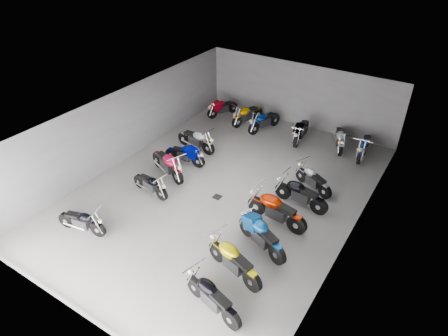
{
  "coord_description": "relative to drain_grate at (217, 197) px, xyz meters",
  "views": [
    {
      "loc": [
        6.91,
        -10.76,
        9.36
      ],
      "look_at": [
        -0.06,
        0.09,
        1.0
      ],
      "focal_mm": 32.0,
      "sensor_mm": 36.0,
      "label": 1
    }
  ],
  "objects": [
    {
      "name": "motorcycle_left_f",
      "position": [
        -2.84,
        2.55,
        0.51
      ],
      "size": [
        2.13,
        0.47,
        0.94
      ],
      "rotation": [
        0.0,
        0.0,
        -1.66
      ],
      "color": "black",
      "rests_on": "ground"
    },
    {
      "name": "motorcycle_right_f",
      "position": [
        2.86,
        2.5,
        0.46
      ],
      "size": [
        1.81,
        0.92,
        0.85
      ],
      "rotation": [
        0.0,
        0.0,
        1.14
      ],
      "color": "black",
      "rests_on": "ground"
    },
    {
      "name": "motorcycle_right_c",
      "position": [
        2.71,
        -1.51,
        0.54
      ],
      "size": [
        2.14,
        1.01,
        0.99
      ],
      "rotation": [
        0.0,
        0.0,
        1.17
      ],
      "color": "black",
      "rests_on": "ground"
    },
    {
      "name": "motorcycle_left_d",
      "position": [
        -2.56,
        0.17,
        0.55
      ],
      "size": [
        2.22,
        0.95,
        1.02
      ],
      "rotation": [
        0.0,
        0.0,
        -1.93
      ],
      "color": "black",
      "rests_on": "ground"
    },
    {
      "name": "motorcycle_back_b",
      "position": [
        -2.22,
        6.15,
        0.5
      ],
      "size": [
        0.68,
        2.09,
        0.93
      ],
      "rotation": [
        0.0,
        0.0,
        2.89
      ],
      "color": "black",
      "rests_on": "ground"
    },
    {
      "name": "ground",
      "position": [
        0.0,
        0.5,
        -0.01
      ],
      "size": [
        14.0,
        14.0,
        0.0
      ],
      "primitive_type": "plane",
      "color": "#A29F99",
      "rests_on": "ground"
    },
    {
      "name": "motorcycle_back_e",
      "position": [
        2.66,
        6.24,
        0.5
      ],
      "size": [
        0.95,
        1.99,
        0.93
      ],
      "rotation": [
        0.0,
        0.0,
        3.54
      ],
      "color": "black",
      "rests_on": "ground"
    },
    {
      "name": "motorcycle_left_e",
      "position": [
        -2.51,
        1.28,
        0.46
      ],
      "size": [
        1.95,
        0.44,
        0.86
      ],
      "rotation": [
        0.0,
        0.0,
        -1.46
      ],
      "color": "black",
      "rests_on": "ground"
    },
    {
      "name": "motorcycle_left_c",
      "position": [
        -2.3,
        -1.2,
        0.44
      ],
      "size": [
        1.85,
        0.43,
        0.81
      ],
      "rotation": [
        0.0,
        0.0,
        -1.69
      ],
      "color": "black",
      "rests_on": "ground"
    },
    {
      "name": "drain_grate",
      "position": [
        0.0,
        0.0,
        0.0
      ],
      "size": [
        0.32,
        0.32,
        0.01
      ],
      "primitive_type": "cube",
      "color": "black",
      "rests_on": "ground"
    },
    {
      "name": "ceiling",
      "position": [
        0.0,
        0.5,
        3.21
      ],
      "size": [
        10.0,
        14.0,
        0.04
      ],
      "primitive_type": "cube",
      "color": "black",
      "rests_on": "wall_back"
    },
    {
      "name": "wall_left",
      "position": [
        -5.0,
        0.5,
        1.59
      ],
      "size": [
        0.1,
        14.0,
        3.2
      ],
      "primitive_type": "cube",
      "color": "gray",
      "rests_on": "ground"
    },
    {
      "name": "wall_back",
      "position": [
        0.0,
        7.5,
        1.59
      ],
      "size": [
        10.0,
        0.1,
        3.2
      ],
      "primitive_type": "cube",
      "color": "gray",
      "rests_on": "ground"
    },
    {
      "name": "motorcycle_back_f",
      "position": [
        3.82,
        6.1,
        0.51
      ],
      "size": [
        0.46,
        2.14,
        0.94
      ],
      "rotation": [
        0.0,
        0.0,
        3.22
      ],
      "color": "black",
      "rests_on": "ground"
    },
    {
      "name": "motorcycle_right_e",
      "position": [
        2.88,
        1.24,
        0.52
      ],
      "size": [
        2.18,
        0.49,
        0.96
      ],
      "rotation": [
        0.0,
        0.0,
        1.47
      ],
      "color": "black",
      "rests_on": "ground"
    },
    {
      "name": "motorcycle_right_d",
      "position": [
        2.55,
        -0.14,
        0.56
      ],
      "size": [
        2.37,
        0.53,
        1.04
      ],
      "rotation": [
        0.0,
        0.0,
        1.47
      ],
      "color": "black",
      "rests_on": "ground"
    },
    {
      "name": "motorcycle_back_a",
      "position": [
        -3.81,
        6.25,
        0.45
      ],
      "size": [
        0.86,
        1.8,
        0.84
      ],
      "rotation": [
        0.0,
        0.0,
        2.74
      ],
      "color": "black",
      "rests_on": "ground"
    },
    {
      "name": "wall_right",
      "position": [
        5.0,
        0.5,
        1.59
      ],
      "size": [
        0.1,
        14.0,
        3.2
      ],
      "primitive_type": "cube",
      "color": "gray",
      "rests_on": "ground"
    },
    {
      "name": "motorcycle_back_d",
      "position": [
        0.86,
        5.96,
        0.52
      ],
      "size": [
        0.51,
        2.17,
        0.96
      ],
      "rotation": [
        0.0,
        0.0,
        3.27
      ],
      "color": "black",
      "rests_on": "ground"
    },
    {
      "name": "motorcycle_back_c",
      "position": [
        -1.14,
        5.94,
        0.51
      ],
      "size": [
        0.73,
        2.1,
        0.94
      ],
      "rotation": [
        0.0,
        0.0,
        2.86
      ],
      "color": "black",
      "rests_on": "ground"
    },
    {
      "name": "motorcycle_left_a",
      "position": [
        -2.8,
        -4.13,
        0.45
      ],
      "size": [
        1.89,
        0.53,
        0.84
      ],
      "rotation": [
        0.0,
        0.0,
        -1.37
      ],
      "color": "black",
      "rests_on": "ground"
    },
    {
      "name": "motorcycle_right_b",
      "position": [
        2.55,
        -2.95,
        0.53
      ],
      "size": [
        2.2,
        0.78,
        0.99
      ],
      "rotation": [
        0.0,
        0.0,
        1.29
      ],
      "color": "black",
      "rests_on": "ground"
    },
    {
      "name": "motorcycle_right_a",
      "position": [
        2.74,
        -4.39,
        0.5
      ],
      "size": [
        2.09,
        0.66,
        0.93
      ],
      "rotation": [
        0.0,
        0.0,
        1.33
      ],
      "color": "black",
      "rests_on": "ground"
    }
  ]
}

